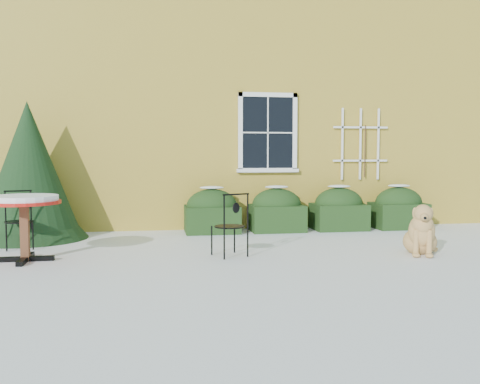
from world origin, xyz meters
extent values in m
plane|color=white|center=(0.00, 0.00, 0.00)|extent=(80.00, 80.00, 0.00)
cube|color=gold|center=(0.00, 7.00, 3.00)|extent=(12.00, 8.00, 6.00)
cube|color=black|center=(0.90, 2.96, 1.98)|extent=(1.05, 0.03, 1.45)
cube|color=white|center=(0.90, 2.95, 2.75)|extent=(1.23, 0.06, 0.09)
cube|color=white|center=(0.90, 2.95, 1.21)|extent=(1.23, 0.06, 0.09)
cube|color=white|center=(0.33, 2.95, 1.98)|extent=(0.09, 0.06, 1.63)
cube|color=white|center=(1.47, 2.95, 1.98)|extent=(0.09, 0.06, 1.63)
cube|color=white|center=(0.90, 2.94, 1.98)|extent=(0.02, 0.02, 1.45)
cube|color=white|center=(0.90, 2.94, 1.98)|extent=(1.05, 0.02, 0.02)
cube|color=white|center=(0.90, 2.95, 1.20)|extent=(1.29, 0.14, 0.07)
cube|color=white|center=(2.50, 2.94, 1.75)|extent=(0.04, 0.03, 1.50)
cube|color=white|center=(2.90, 2.94, 1.75)|extent=(0.04, 0.03, 1.50)
cube|color=white|center=(3.30, 2.94, 1.75)|extent=(0.04, 0.03, 1.50)
cube|color=white|center=(2.90, 2.94, 1.40)|extent=(1.20, 0.03, 0.04)
cube|color=white|center=(2.90, 2.94, 2.10)|extent=(1.20, 0.03, 0.04)
cylinder|color=#472D19|center=(3.00, 2.92, 1.60)|extent=(0.02, 0.02, 1.10)
cube|color=black|center=(-0.30, 2.55, 0.26)|extent=(1.05, 0.80, 0.52)
ellipsoid|color=black|center=(-0.30, 2.55, 0.52)|extent=(1.00, 0.72, 0.67)
ellipsoid|color=white|center=(-0.30, 2.55, 0.88)|extent=(0.47, 0.32, 0.06)
cube|color=black|center=(1.00, 2.55, 0.26)|extent=(1.05, 0.80, 0.52)
ellipsoid|color=black|center=(1.00, 2.55, 0.52)|extent=(1.00, 0.72, 0.67)
ellipsoid|color=white|center=(1.00, 2.55, 0.88)|extent=(0.47, 0.32, 0.06)
cube|color=black|center=(2.30, 2.55, 0.26)|extent=(1.05, 0.80, 0.52)
ellipsoid|color=black|center=(2.30, 2.55, 0.52)|extent=(1.00, 0.72, 0.67)
ellipsoid|color=white|center=(2.30, 2.55, 0.88)|extent=(0.47, 0.32, 0.06)
cube|color=black|center=(3.60, 2.55, 0.26)|extent=(1.05, 0.80, 0.52)
ellipsoid|color=black|center=(3.60, 2.55, 0.52)|extent=(1.00, 0.72, 0.67)
ellipsoid|color=white|center=(3.60, 2.55, 0.88)|extent=(0.47, 0.32, 0.06)
cone|color=black|center=(-3.64, 2.28, 0.59)|extent=(2.05, 2.05, 1.19)
cone|color=black|center=(-3.64, 2.28, 1.24)|extent=(1.83, 1.83, 2.48)
cube|color=black|center=(-3.26, 0.16, 0.03)|extent=(0.79, 0.09, 0.07)
cube|color=black|center=(-3.26, 0.16, 0.03)|extent=(0.09, 0.79, 0.07)
cube|color=brown|center=(-3.26, 0.16, 0.42)|extent=(0.11, 0.11, 0.85)
cylinder|color=red|center=(-3.26, 0.16, 0.85)|extent=(1.02, 1.02, 0.05)
cylinder|color=white|center=(-3.26, 0.16, 0.91)|extent=(0.95, 0.95, 0.08)
cylinder|color=black|center=(-0.20, 0.33, 0.22)|extent=(0.02, 0.02, 0.45)
cylinder|color=black|center=(-0.57, 0.19, 0.22)|extent=(0.02, 0.02, 0.45)
cylinder|color=black|center=(-0.06, -0.04, 0.22)|extent=(0.02, 0.02, 0.45)
cylinder|color=black|center=(-0.43, -0.18, 0.22)|extent=(0.02, 0.02, 0.45)
cylinder|color=black|center=(-0.31, 0.07, 0.45)|extent=(0.46, 0.46, 0.02)
cylinder|color=black|center=(-0.06, -0.04, 0.70)|extent=(0.02, 0.02, 0.50)
cylinder|color=black|center=(-0.43, -0.18, 0.70)|extent=(0.02, 0.02, 0.50)
cylinder|color=black|center=(-0.24, -0.11, 0.95)|extent=(0.42, 0.18, 0.02)
ellipsoid|color=black|center=(-0.24, -0.11, 0.75)|extent=(0.12, 0.07, 0.16)
cylinder|color=black|center=(-3.73, 1.03, 0.22)|extent=(0.02, 0.02, 0.44)
cylinder|color=black|center=(-3.35, 1.13, 0.22)|extent=(0.02, 0.02, 0.44)
cylinder|color=black|center=(-3.83, 1.41, 0.22)|extent=(0.02, 0.02, 0.44)
cylinder|color=black|center=(-3.45, 1.51, 0.22)|extent=(0.02, 0.02, 0.44)
cylinder|color=black|center=(-3.59, 1.27, 0.44)|extent=(0.45, 0.45, 0.02)
cylinder|color=black|center=(-3.83, 1.41, 0.68)|extent=(0.02, 0.02, 0.49)
cylinder|color=black|center=(-3.45, 1.51, 0.68)|extent=(0.02, 0.02, 0.49)
cylinder|color=black|center=(-3.64, 1.46, 0.93)|extent=(0.42, 0.13, 0.02)
ellipsoid|color=black|center=(-3.64, 1.46, 0.73)|extent=(0.12, 0.06, 0.15)
ellipsoid|color=tan|center=(2.62, -0.20, 0.19)|extent=(0.68, 0.70, 0.41)
ellipsoid|color=tan|center=(2.55, -0.38, 0.37)|extent=(0.49, 0.47, 0.51)
sphere|color=tan|center=(2.53, -0.43, 0.49)|extent=(0.32, 0.32, 0.32)
cylinder|color=tan|center=(2.42, -0.46, 0.21)|extent=(0.08, 0.08, 0.41)
cylinder|color=tan|center=(2.59, -0.53, 0.21)|extent=(0.08, 0.08, 0.41)
ellipsoid|color=tan|center=(2.40, -0.51, 0.04)|extent=(0.11, 0.15, 0.07)
ellipsoid|color=tan|center=(2.58, -0.57, 0.04)|extent=(0.11, 0.15, 0.07)
cylinder|color=tan|center=(2.53, -0.44, 0.54)|extent=(0.26, 0.28, 0.22)
sphere|color=tan|center=(2.51, -0.48, 0.65)|extent=(0.27, 0.27, 0.27)
ellipsoid|color=tan|center=(2.47, -0.59, 0.62)|extent=(0.19, 0.24, 0.12)
sphere|color=black|center=(2.44, -0.68, 0.61)|extent=(0.05, 0.05, 0.05)
ellipsoid|color=tan|center=(2.42, -0.40, 0.65)|extent=(0.10, 0.11, 0.17)
ellipsoid|color=tan|center=(2.63, -0.49, 0.65)|extent=(0.10, 0.11, 0.17)
cylinder|color=tan|center=(2.85, -0.07, 0.06)|extent=(0.13, 0.33, 0.07)
camera|label=1|loc=(-1.46, -7.81, 1.52)|focal=40.00mm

